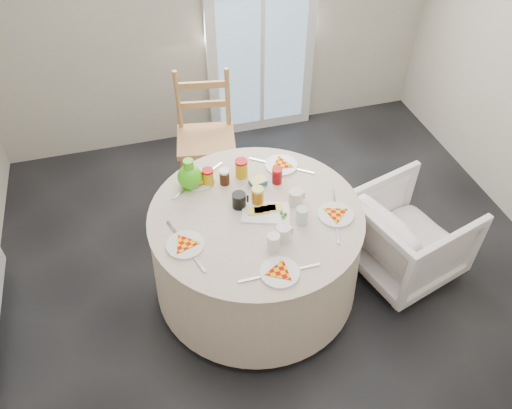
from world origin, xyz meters
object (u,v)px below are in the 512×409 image
object	(u,v)px
table	(256,250)
wooden_chair	(206,143)
green_pitcher	(189,169)
armchair	(410,229)

from	to	relation	value
table	wooden_chair	world-z (taller)	wooden_chair
wooden_chair	green_pitcher	size ratio (longest dim) A/B	4.91
wooden_chair	armchair	size ratio (longest dim) A/B	1.45
green_pitcher	wooden_chair	bearing A→B (deg)	90.69
wooden_chair	armchair	distance (m)	1.73
wooden_chair	green_pitcher	world-z (taller)	wooden_chair
table	green_pitcher	xyz separation A→B (m)	(-0.34, 0.36, 0.49)
table	armchair	world-z (taller)	armchair
table	wooden_chair	bearing A→B (deg)	94.88
wooden_chair	green_pitcher	bearing A→B (deg)	-97.46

